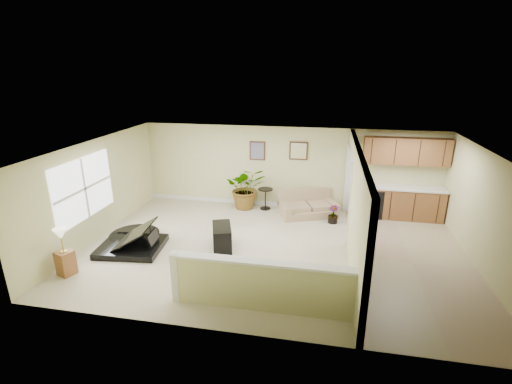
% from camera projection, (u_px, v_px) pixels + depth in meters
% --- Properties ---
extents(floor, '(9.00, 9.00, 0.00)m').
position_uv_depth(floor, '(273.00, 250.00, 8.90)').
color(floor, '#AFA788').
rests_on(floor, ground).
extents(back_wall, '(9.00, 0.04, 2.50)m').
position_uv_depth(back_wall, '(288.00, 168.00, 11.28)').
color(back_wall, '#C0BE83').
rests_on(back_wall, floor).
extents(front_wall, '(9.00, 0.04, 2.50)m').
position_uv_depth(front_wall, '(246.00, 268.00, 5.71)').
color(front_wall, '#C0BE83').
rests_on(front_wall, floor).
extents(left_wall, '(0.04, 6.00, 2.50)m').
position_uv_depth(left_wall, '(97.00, 190.00, 9.30)').
color(left_wall, '#C0BE83').
rests_on(left_wall, floor).
extents(right_wall, '(0.04, 6.00, 2.50)m').
position_uv_depth(right_wall, '(488.00, 216.00, 7.69)').
color(right_wall, '#C0BE83').
rests_on(right_wall, floor).
extents(ceiling, '(9.00, 6.00, 0.04)m').
position_uv_depth(ceiling, '(275.00, 148.00, 8.09)').
color(ceiling, silver).
rests_on(ceiling, back_wall).
extents(kitchen_vinyl, '(2.70, 6.00, 0.01)m').
position_uv_depth(kitchen_vinyl, '(412.00, 262.00, 8.34)').
color(kitchen_vinyl, gray).
rests_on(kitchen_vinyl, floor).
extents(interior_partition, '(0.18, 5.99, 2.50)m').
position_uv_depth(interior_partition, '(354.00, 204.00, 8.42)').
color(interior_partition, '#C0BE83').
rests_on(interior_partition, floor).
extents(pony_half_wall, '(3.42, 0.22, 1.00)m').
position_uv_depth(pony_half_wall, '(259.00, 284.00, 6.58)').
color(pony_half_wall, '#C0BE83').
rests_on(pony_half_wall, floor).
extents(left_window, '(0.05, 2.15, 1.45)m').
position_uv_depth(left_window, '(84.00, 188.00, 8.76)').
color(left_window, white).
rests_on(left_window, left_wall).
extents(wall_art_left, '(0.48, 0.04, 0.58)m').
position_uv_depth(wall_art_left, '(257.00, 151.00, 11.26)').
color(wall_art_left, '#3B2415').
rests_on(wall_art_left, back_wall).
extents(wall_mirror, '(0.55, 0.04, 0.55)m').
position_uv_depth(wall_mirror, '(299.00, 151.00, 11.03)').
color(wall_mirror, '#3B2415').
rests_on(wall_mirror, back_wall).
extents(kitchen_cabinets, '(2.36, 0.65, 2.33)m').
position_uv_depth(kitchen_cabinets, '(398.00, 189.00, 10.59)').
color(kitchen_cabinets, brown).
rests_on(kitchen_cabinets, floor).
extents(piano, '(1.81, 1.87, 1.38)m').
position_uv_depth(piano, '(131.00, 225.00, 8.90)').
color(piano, black).
rests_on(piano, floor).
extents(piano_bench, '(0.68, 0.95, 0.57)m').
position_uv_depth(piano_bench, '(222.00, 237.00, 8.94)').
color(piano_bench, black).
rests_on(piano_bench, floor).
extents(loveseat, '(1.95, 1.48, 0.93)m').
position_uv_depth(loveseat, '(308.00, 203.00, 10.95)').
color(loveseat, tan).
rests_on(loveseat, floor).
extents(accent_table, '(0.45, 0.45, 0.65)m').
position_uv_depth(accent_table, '(265.00, 196.00, 11.34)').
color(accent_table, black).
rests_on(accent_table, floor).
extents(palm_plant, '(1.43, 1.33, 1.32)m').
position_uv_depth(palm_plant, '(246.00, 188.00, 11.37)').
color(palm_plant, black).
rests_on(palm_plant, floor).
extents(small_plant, '(0.37, 0.37, 0.51)m').
position_uv_depth(small_plant, '(333.00, 215.00, 10.40)').
color(small_plant, black).
rests_on(small_plant, floor).
extents(lamp_stand, '(0.40, 0.40, 1.06)m').
position_uv_depth(lamp_stand, '(64.00, 255.00, 7.75)').
color(lamp_stand, brown).
rests_on(lamp_stand, floor).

